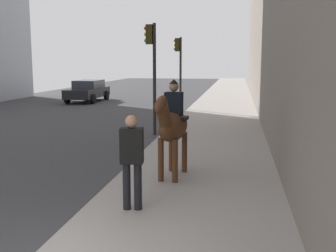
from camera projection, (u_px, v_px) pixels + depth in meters
name	position (u px, v px, depth m)	size (l,w,h in m)	color
mounted_horse_near	(172.00, 125.00, 9.36)	(2.15, 0.71, 2.22)	#4C2B16
pedestrian_greeting	(132.00, 156.00, 7.34)	(0.31, 0.43, 1.70)	black
car_near_lane	(88.00, 90.00, 28.28)	(4.55, 1.95, 1.44)	black
traffic_light_near_curb	(152.00, 61.00, 15.25)	(0.20, 0.44, 4.09)	black
traffic_light_far_curb	(179.00, 62.00, 22.67)	(0.20, 0.44, 3.99)	black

